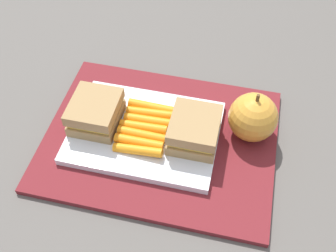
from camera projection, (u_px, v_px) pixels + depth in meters
name	position (u px, v px, depth m)	size (l,w,h in m)	color
ground_plane	(160.00, 141.00, 0.65)	(2.40, 2.40, 0.00)	#56514C
lunchbag_mat	(160.00, 139.00, 0.64)	(0.36, 0.28, 0.01)	maroon
food_tray	(145.00, 132.00, 0.64)	(0.23, 0.17, 0.01)	white
sandwich_half_left	(95.00, 112.00, 0.63)	(0.07, 0.08, 0.04)	#9E7A4C
sandwich_half_right	(194.00, 130.00, 0.61)	(0.07, 0.08, 0.04)	#9E7A4C
carrot_sticks_bundle	(144.00, 127.00, 0.63)	(0.08, 0.10, 0.02)	orange
apple	(253.00, 117.00, 0.62)	(0.08, 0.08, 0.09)	gold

